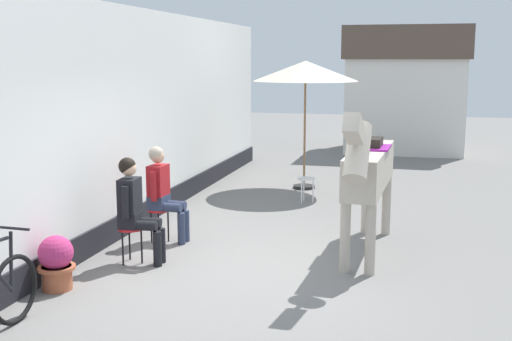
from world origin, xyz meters
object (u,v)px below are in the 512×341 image
at_px(seated_visitor_near, 135,205).
at_px(seated_visitor_far, 163,189).
at_px(saddled_horse_center, 368,170).
at_px(cafe_parasol, 305,72).
at_px(spare_stool_white, 306,181).
at_px(flower_planter_near, 56,262).

distance_m(seated_visitor_near, seated_visitor_far, 1.05).
bearing_deg(seated_visitor_near, saddled_horse_center, 21.85).
bearing_deg(saddled_horse_center, seated_visitor_near, -158.15).
distance_m(cafe_parasol, spare_stool_white, 2.36).
bearing_deg(cafe_parasol, flower_planter_near, -104.82).
relative_size(seated_visitor_far, cafe_parasol, 0.54).
bearing_deg(seated_visitor_far, flower_planter_near, -100.97).
xyz_separation_m(seated_visitor_near, seated_visitor_far, (-0.05, 1.05, 0.00)).
xyz_separation_m(seated_visitor_near, flower_planter_near, (-0.47, -1.12, -0.44)).
bearing_deg(saddled_horse_center, seated_visitor_far, -178.06).
bearing_deg(seated_visitor_near, spare_stool_white, 69.71).
relative_size(flower_planter_near, spare_stool_white, 1.39).
bearing_deg(seated_visitor_far, spare_stool_white, 62.81).
bearing_deg(spare_stool_white, cafe_parasol, 101.84).
xyz_separation_m(seated_visitor_far, spare_stool_white, (1.57, 3.05, -0.38)).
bearing_deg(flower_planter_near, spare_stool_white, 69.16).
bearing_deg(flower_planter_near, seated_visitor_near, 67.17).
xyz_separation_m(seated_visitor_near, spare_stool_white, (1.51, 4.10, -0.38)).
relative_size(saddled_horse_center, cafe_parasol, 1.16).
bearing_deg(cafe_parasol, seated_visitor_near, -103.06).
xyz_separation_m(seated_visitor_far, cafe_parasol, (1.30, 4.33, 1.59)).
bearing_deg(spare_stool_white, seated_visitor_near, -110.29).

